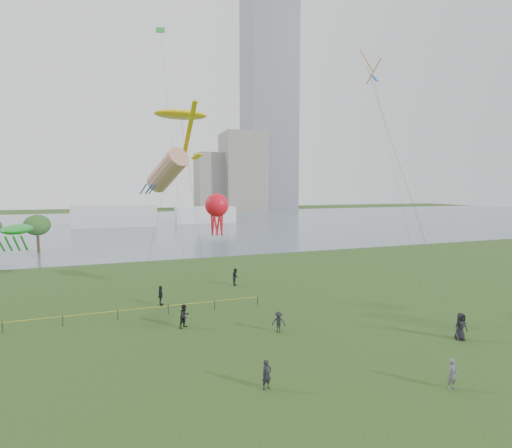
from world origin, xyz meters
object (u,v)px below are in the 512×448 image
object	(u,v)px
fence	(31,322)
kite_stingray	(181,115)
kite_flyer	(453,374)
kite_octopus	(217,206)

from	to	relation	value
fence	kite_stingray	size ratio (longest dim) A/B	1.35
kite_stingray	fence	bearing A→B (deg)	-159.46
fence	kite_flyer	distance (m)	28.62
fence	kite_stingray	bearing A→B (deg)	19.75
kite_stingray	kite_octopus	distance (m)	9.03
kite_stingray	kite_octopus	world-z (taller)	kite_stingray
fence	kite_octopus	xyz separation A→B (m)	(15.22, 3.50, 8.40)
fence	kite_flyer	world-z (taller)	kite_flyer
kite_stingray	kite_octopus	bearing A→B (deg)	-14.23
kite_flyer	kite_octopus	size ratio (longest dim) A/B	0.16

